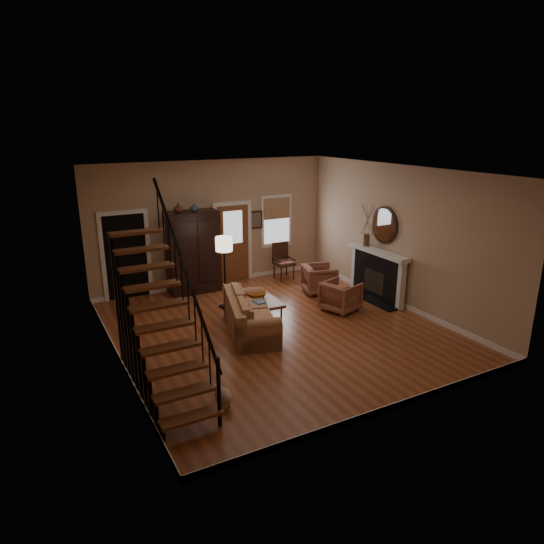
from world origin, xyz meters
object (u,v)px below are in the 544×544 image
floor_lamp (225,273)px  side_chair (284,261)px  armoire (193,252)px  coffee_table (258,309)px  sofa (251,315)px  armchair_right (319,279)px  armchair_left (341,296)px

floor_lamp → side_chair: 2.63m
armoire → coffee_table: 2.66m
coffee_table → side_chair: bearing=49.3°
coffee_table → floor_lamp: bearing=108.4°
sofa → coffee_table: sofa is taller
armoire → armchair_right: (2.79, -1.62, -0.69)m
floor_lamp → coffee_table: bearing=-71.6°
floor_lamp → side_chair: floor_lamp is taller
armchair_left → floor_lamp: (-2.27, 1.46, 0.50)m
armchair_right → side_chair: (-0.24, 1.42, 0.15)m
armchair_left → armchair_right: 1.31m
armchair_right → side_chair: bearing=26.5°
armchair_left → sofa: bearing=75.2°
armchair_left → armchair_right: (0.26, 1.28, 0.01)m
floor_lamp → armchair_left: bearing=-32.7°
sofa → side_chair: (2.40, 2.82, 0.13)m
sofa → armchair_right: size_ratio=2.56×
sofa → armchair_left: bearing=19.4°
armoire → sofa: armoire is taller
armoire → armchair_left: bearing=-48.9°
armoire → armchair_right: armoire is taller
floor_lamp → side_chair: bearing=28.4°
armchair_left → side_chair: (0.02, 2.70, 0.16)m
armchair_left → armchair_right: size_ratio=0.96×
armchair_right → coffee_table: bearing=128.0°
coffee_table → armchair_left: armchair_left is taller
armchair_left → side_chair: side_chair is taller
armchair_left → side_chair: 2.70m
coffee_table → armoire: bearing=103.7°
armchair_right → floor_lamp: floor_lamp is taller
armoire → sofa: size_ratio=1.03×
sofa → armchair_left: size_ratio=2.65×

